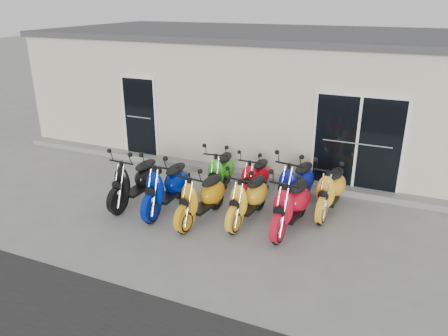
{
  "coord_description": "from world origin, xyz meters",
  "views": [
    {
      "loc": [
        3.58,
        -7.62,
        4.27
      ],
      "look_at": [
        0.0,
        0.6,
        0.75
      ],
      "focal_mm": 35.0,
      "sensor_mm": 36.0,
      "label": 1
    }
  ],
  "objects": [
    {
      "name": "door_left",
      "position": [
        -3.2,
        2.17,
        1.26
      ],
      "size": [
        1.07,
        0.08,
        2.22
      ],
      "primitive_type": "cube",
      "color": "black",
      "rests_on": "front_step"
    },
    {
      "name": "ground",
      "position": [
        0.0,
        0.0,
        0.0
      ],
      "size": [
        80.0,
        80.0,
        0.0
      ],
      "primitive_type": "plane",
      "color": "gray",
      "rests_on": "ground"
    },
    {
      "name": "scooter_front_blue",
      "position": [
        -0.89,
        -0.38,
        0.71
      ],
      "size": [
        0.74,
        1.94,
        1.42
      ],
      "primitive_type": null,
      "rotation": [
        0.0,
        0.0,
        0.02
      ],
      "color": "#001484",
      "rests_on": "ground"
    },
    {
      "name": "scooter_back_blue",
      "position": [
        1.57,
        0.85,
        0.7
      ],
      "size": [
        0.96,
        1.97,
        1.4
      ],
      "primitive_type": null,
      "rotation": [
        0.0,
        0.0,
        -0.15
      ],
      "color": "#0A1597",
      "rests_on": "ground"
    },
    {
      "name": "scooter_back_red",
      "position": [
        0.61,
        0.96,
        0.62
      ],
      "size": [
        0.62,
        1.68,
        1.23
      ],
      "primitive_type": null,
      "rotation": [
        0.0,
        0.0,
        -0.01
      ],
      "color": "red",
      "rests_on": "ground"
    },
    {
      "name": "scooter_front_black",
      "position": [
        -1.69,
        -0.36,
        0.69
      ],
      "size": [
        0.75,
        1.88,
        1.37
      ],
      "primitive_type": null,
      "rotation": [
        0.0,
        0.0,
        -0.04
      ],
      "color": "black",
      "rests_on": "ground"
    },
    {
      "name": "building",
      "position": [
        0.0,
        5.2,
        1.6
      ],
      "size": [
        14.0,
        6.0,
        3.2
      ],
      "primitive_type": "cube",
      "color": "beige",
      "rests_on": "ground"
    },
    {
      "name": "scooter_back_yellow",
      "position": [
        2.31,
        0.89,
        0.67
      ],
      "size": [
        0.78,
        1.86,
        1.34
      ],
      "primitive_type": null,
      "rotation": [
        0.0,
        0.0,
        -0.07
      ],
      "color": "#FFAB21",
      "rests_on": "ground"
    },
    {
      "name": "door_right",
      "position": [
        2.6,
        2.17,
        1.26
      ],
      "size": [
        2.02,
        0.08,
        2.22
      ],
      "primitive_type": "cube",
      "color": "black",
      "rests_on": "front_step"
    },
    {
      "name": "scooter_front_orange_a",
      "position": [
        -0.0,
        -0.51,
        0.67
      ],
      "size": [
        0.86,
        1.87,
        1.33
      ],
      "primitive_type": null,
      "rotation": [
        0.0,
        0.0,
        -0.12
      ],
      "color": "orange",
      "rests_on": "ground"
    },
    {
      "name": "scooter_front_orange_b",
      "position": [
        0.86,
        -0.16,
        0.65
      ],
      "size": [
        0.81,
        1.82,
        1.3
      ],
      "primitive_type": null,
      "rotation": [
        0.0,
        0.0,
        -0.09
      ],
      "color": "yellow",
      "rests_on": "ground"
    },
    {
      "name": "front_step",
      "position": [
        0.0,
        2.02,
        0.07
      ],
      "size": [
        14.0,
        0.4,
        0.15
      ],
      "primitive_type": "cube",
      "color": "gray",
      "rests_on": "ground"
    },
    {
      "name": "scooter_front_red",
      "position": [
        1.75,
        -0.15,
        0.69
      ],
      "size": [
        0.85,
        1.92,
        1.38
      ],
      "primitive_type": null,
      "rotation": [
        0.0,
        0.0,
        -0.1
      ],
      "color": "red",
      "rests_on": "ground"
    },
    {
      "name": "scooter_back_green",
      "position": [
        -0.21,
        0.91,
        0.66
      ],
      "size": [
        0.9,
        1.86,
        1.32
      ],
      "primitive_type": null,
      "rotation": [
        0.0,
        0.0,
        0.14
      ],
      "color": "green",
      "rests_on": "ground"
    },
    {
      "name": "roof_cap",
      "position": [
        0.0,
        5.2,
        3.28
      ],
      "size": [
        14.2,
        6.2,
        0.16
      ],
      "primitive_type": "cube",
      "color": "#3F3F42",
      "rests_on": "building"
    }
  ]
}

